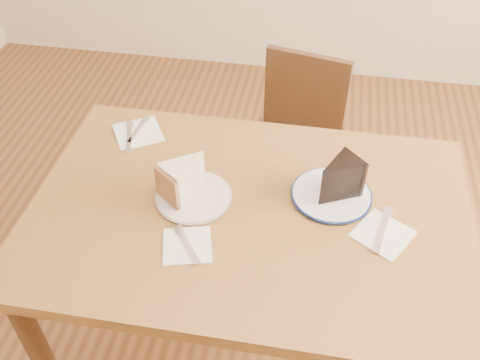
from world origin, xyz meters
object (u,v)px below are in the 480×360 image
at_px(carrot_cake, 187,177).
at_px(table, 249,233).
at_px(chocolate_cake, 336,182).
at_px(plate_cream, 194,197).
at_px(plate_navy, 331,195).
at_px(chair_far, 293,147).

bearing_deg(carrot_cake, table, 26.58).
distance_m(carrot_cake, chocolate_cake, 0.41).
xyz_separation_m(table, carrot_cake, (-0.18, 0.03, 0.16)).
bearing_deg(carrot_cake, plate_cream, -6.41).
relative_size(table, plate_cream, 5.90).
xyz_separation_m(plate_navy, carrot_cake, (-0.40, -0.05, 0.05)).
bearing_deg(plate_cream, chocolate_cake, 9.20).
bearing_deg(table, plate_navy, 22.14).
xyz_separation_m(chair_far, plate_navy, (0.15, -0.58, 0.31)).
xyz_separation_m(carrot_cake, chocolate_cake, (0.40, 0.04, 0.01)).
distance_m(plate_navy, carrot_cake, 0.40).
relative_size(plate_cream, carrot_cake, 1.62).
xyz_separation_m(table, chair_far, (0.07, 0.67, -0.21)).
relative_size(table, chair_far, 1.51).
distance_m(plate_cream, plate_navy, 0.38).
height_order(table, plate_navy, plate_navy).
xyz_separation_m(plate_navy, chocolate_cake, (0.01, -0.01, 0.06)).
bearing_deg(carrot_cake, chocolate_cake, 43.39).
bearing_deg(chair_far, carrot_cake, 80.81).
bearing_deg(plate_cream, carrot_cake, 136.24).
bearing_deg(chair_far, plate_navy, 116.63).
bearing_deg(plate_navy, carrot_cake, -172.23).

